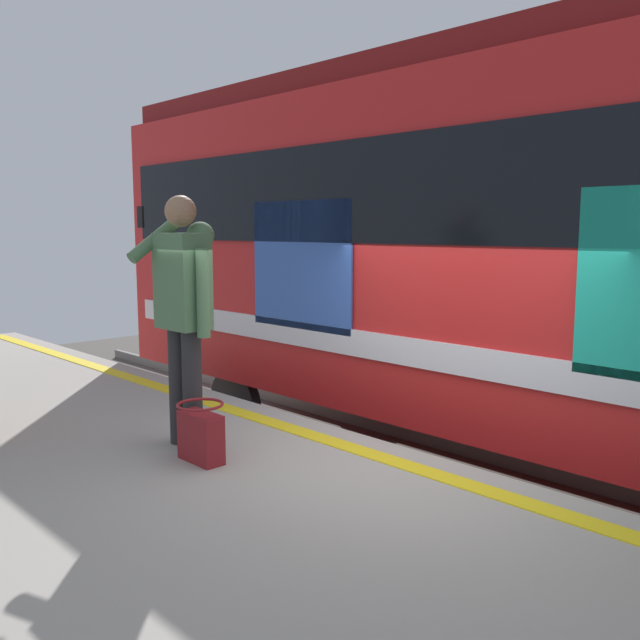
% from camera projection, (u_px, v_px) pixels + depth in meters
% --- Properties ---
extents(ground_plane, '(24.28, 24.28, 0.00)m').
position_uv_depth(ground_plane, '(402.00, 586.00, 4.99)').
color(ground_plane, '#4C4742').
extents(platform, '(15.09, 3.64, 1.08)m').
position_uv_depth(platform, '(193.00, 617.00, 3.66)').
color(platform, '#9E998E').
rests_on(platform, ground).
extents(safety_line, '(14.79, 0.16, 0.01)m').
position_uv_depth(safety_line, '(377.00, 456.00, 4.63)').
color(safety_line, yellow).
rests_on(safety_line, platform).
extents(track_rail_near, '(19.62, 0.08, 0.16)m').
position_uv_depth(track_rail_near, '(500.00, 520.00, 5.93)').
color(track_rail_near, slate).
rests_on(track_rail_near, ground).
extents(track_rail_far, '(19.62, 0.08, 0.16)m').
position_uv_depth(track_rail_far, '(573.00, 478.00, 6.92)').
color(track_rail_far, slate).
rests_on(track_rail_far, ground).
extents(train_carriage, '(9.82, 2.83, 4.02)m').
position_uv_depth(train_carriage, '(539.00, 239.00, 6.17)').
color(train_carriage, red).
rests_on(train_carriage, ground).
extents(passenger, '(0.57, 0.55, 1.80)m').
position_uv_depth(passenger, '(184.00, 301.00, 4.74)').
color(passenger, '#262628').
rests_on(passenger, platform).
extents(handbag, '(0.35, 0.32, 0.41)m').
position_uv_depth(handbag, '(201.00, 434.00, 4.51)').
color(handbag, maroon).
rests_on(handbag, platform).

